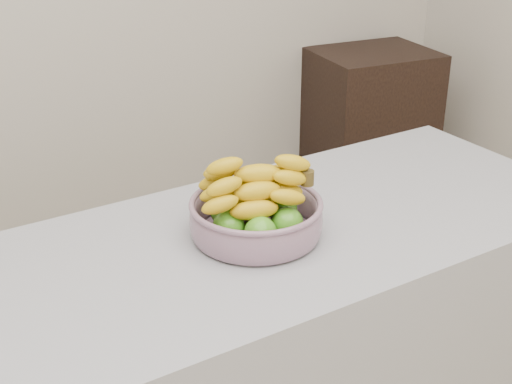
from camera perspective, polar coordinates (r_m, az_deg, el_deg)
cabinet at (r=3.19m, az=8.93°, el=3.40°), size 0.54×0.45×0.88m
fruit_bowl at (r=1.45m, az=-0.01°, el=-1.75°), size 0.27×0.27×0.16m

